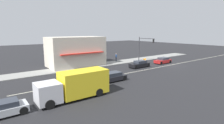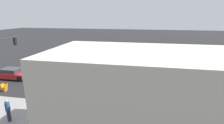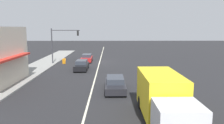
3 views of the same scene
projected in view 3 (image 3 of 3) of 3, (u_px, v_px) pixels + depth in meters
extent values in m
plane|color=#232326|center=(91.00, 93.00, 19.71)|extent=(160.00, 160.00, 0.00)
cube|color=beige|center=(100.00, 62.00, 37.49)|extent=(0.16, 60.00, 0.01)
cube|color=red|center=(10.00, 59.00, 20.70)|extent=(0.70, 8.80, 0.20)
cylinder|color=#333338|center=(52.00, 46.00, 35.05)|extent=(0.18, 0.18, 5.60)
cylinder|color=#333338|center=(66.00, 30.00, 34.69)|extent=(4.50, 0.12, 0.12)
cube|color=black|center=(78.00, 33.00, 34.79)|extent=(0.28, 0.24, 0.84)
sphere|color=red|center=(78.00, 31.00, 34.88)|extent=(0.18, 0.18, 0.18)
sphere|color=gold|center=(78.00, 33.00, 34.92)|extent=(0.18, 0.18, 0.18)
sphere|color=green|center=(78.00, 35.00, 34.96)|extent=(0.18, 0.18, 0.18)
cylinder|color=#282D42|center=(24.00, 65.00, 30.85)|extent=(0.26, 0.26, 0.87)
cylinder|color=#284C8C|center=(23.00, 60.00, 30.73)|extent=(0.34, 0.34, 0.66)
sphere|color=tan|center=(23.00, 57.00, 30.66)|extent=(0.22, 0.22, 0.22)
cube|color=orange|center=(64.00, 61.00, 35.66)|extent=(0.45, 0.21, 0.84)
cube|color=orange|center=(64.00, 61.00, 35.34)|extent=(0.45, 0.21, 0.84)
cube|color=silver|center=(178.00, 123.00, 10.68)|extent=(2.28, 2.20, 1.90)
cube|color=yellow|center=(160.00, 93.00, 14.42)|extent=(2.40, 5.10, 2.60)
cylinder|color=black|center=(170.00, 102.00, 15.85)|extent=(0.28, 0.90, 0.90)
cylinder|color=black|center=(141.00, 102.00, 15.82)|extent=(0.28, 0.90, 0.90)
cube|color=#AD1E1E|center=(87.00, 59.00, 37.47)|extent=(1.77, 4.01, 0.64)
cube|color=#2D333D|center=(87.00, 56.00, 37.58)|extent=(1.50, 2.20, 0.49)
cylinder|color=black|center=(91.00, 61.00, 35.96)|extent=(0.22, 0.68, 0.68)
cylinder|color=black|center=(81.00, 61.00, 35.94)|extent=(0.22, 0.68, 0.68)
cylinder|color=black|center=(92.00, 59.00, 39.05)|extent=(0.22, 0.68, 0.68)
cylinder|color=black|center=(83.00, 59.00, 39.03)|extent=(0.22, 0.68, 0.68)
cube|color=black|center=(115.00, 86.00, 20.26)|extent=(1.83, 4.46, 0.60)
cube|color=#2D333D|center=(115.00, 79.00, 20.40)|extent=(1.56, 2.45, 0.50)
cylinder|color=black|center=(125.00, 93.00, 18.52)|extent=(0.22, 0.66, 0.66)
cylinder|color=black|center=(106.00, 93.00, 18.50)|extent=(0.22, 0.66, 0.66)
cylinder|color=black|center=(123.00, 82.00, 22.07)|extent=(0.22, 0.66, 0.66)
cylinder|color=black|center=(107.00, 83.00, 22.05)|extent=(0.22, 0.66, 0.66)
cube|color=black|center=(82.00, 66.00, 30.28)|extent=(1.70, 4.23, 0.68)
cube|color=#2D333D|center=(82.00, 62.00, 30.39)|extent=(1.45, 2.32, 0.51)
cylinder|color=black|center=(86.00, 70.00, 28.62)|extent=(0.22, 0.61, 0.61)
cylinder|color=black|center=(74.00, 70.00, 28.60)|extent=(0.22, 0.61, 0.61)
cylinder|color=black|center=(88.00, 66.00, 32.01)|extent=(0.22, 0.61, 0.61)
cylinder|color=black|center=(78.00, 66.00, 31.99)|extent=(0.22, 0.61, 0.61)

